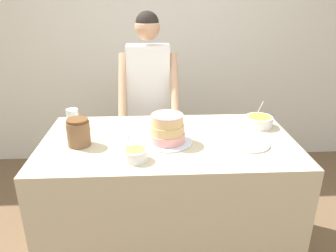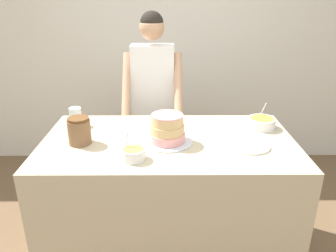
{
  "view_description": "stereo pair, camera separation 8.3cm",
  "coord_description": "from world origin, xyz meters",
  "px_view_note": "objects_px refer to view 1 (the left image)",
  "views": [
    {
      "loc": [
        -0.1,
        -1.46,
        1.78
      ],
      "look_at": [
        -0.0,
        0.4,
        1.02
      ],
      "focal_mm": 35.0,
      "sensor_mm": 36.0,
      "label": 1
    },
    {
      "loc": [
        -0.01,
        -1.46,
        1.78
      ],
      "look_at": [
        -0.0,
        0.4,
        1.02
      ],
      "focal_mm": 35.0,
      "sensor_mm": 36.0,
      "label": 2
    }
  ],
  "objects_px": {
    "frosting_bowl_orange": "(259,121)",
    "frosting_bowl_olive": "(135,154)",
    "person_baker": "(149,91)",
    "cake": "(167,130)",
    "drinking_glass": "(73,118)",
    "ceramic_plate": "(249,144)",
    "stoneware_jar": "(78,132)"
  },
  "relations": [
    {
      "from": "cake",
      "to": "frosting_bowl_olive",
      "type": "relative_size",
      "value": 2.16
    },
    {
      "from": "drinking_glass",
      "to": "ceramic_plate",
      "type": "height_order",
      "value": "drinking_glass"
    },
    {
      "from": "ceramic_plate",
      "to": "stoneware_jar",
      "type": "bearing_deg",
      "value": 177.33
    },
    {
      "from": "ceramic_plate",
      "to": "cake",
      "type": "bearing_deg",
      "value": 173.02
    },
    {
      "from": "frosting_bowl_orange",
      "to": "frosting_bowl_olive",
      "type": "bearing_deg",
      "value": -151.43
    },
    {
      "from": "person_baker",
      "to": "ceramic_plate",
      "type": "bearing_deg",
      "value": -54.2
    },
    {
      "from": "ceramic_plate",
      "to": "stoneware_jar",
      "type": "relative_size",
      "value": 1.48
    },
    {
      "from": "ceramic_plate",
      "to": "person_baker",
      "type": "bearing_deg",
      "value": 125.8
    },
    {
      "from": "person_baker",
      "to": "stoneware_jar",
      "type": "relative_size",
      "value": 9.69
    },
    {
      "from": "frosting_bowl_orange",
      "to": "frosting_bowl_olive",
      "type": "distance_m",
      "value": 0.96
    },
    {
      "from": "cake",
      "to": "stoneware_jar",
      "type": "xyz_separation_m",
      "value": [
        -0.54,
        -0.01,
        0.0
      ]
    },
    {
      "from": "frosting_bowl_orange",
      "to": "ceramic_plate",
      "type": "xyz_separation_m",
      "value": [
        -0.15,
        -0.29,
        -0.03
      ]
    },
    {
      "from": "frosting_bowl_orange",
      "to": "person_baker",
      "type": "bearing_deg",
      "value": 143.66
    },
    {
      "from": "drinking_glass",
      "to": "person_baker",
      "type": "bearing_deg",
      "value": 44.01
    },
    {
      "from": "person_baker",
      "to": "cake",
      "type": "height_order",
      "value": "person_baker"
    },
    {
      "from": "cake",
      "to": "frosting_bowl_orange",
      "type": "height_order",
      "value": "cake"
    },
    {
      "from": "ceramic_plate",
      "to": "stoneware_jar",
      "type": "height_order",
      "value": "stoneware_jar"
    },
    {
      "from": "cake",
      "to": "frosting_bowl_orange",
      "type": "bearing_deg",
      "value": 19.33
    },
    {
      "from": "person_baker",
      "to": "drinking_glass",
      "type": "xyz_separation_m",
      "value": [
        -0.52,
        -0.51,
        -0.04
      ]
    },
    {
      "from": "stoneware_jar",
      "to": "person_baker",
      "type": "bearing_deg",
      "value": 62.3
    },
    {
      "from": "frosting_bowl_orange",
      "to": "ceramic_plate",
      "type": "distance_m",
      "value": 0.33
    },
    {
      "from": "drinking_glass",
      "to": "frosting_bowl_orange",
      "type": "bearing_deg",
      "value": -2.6
    },
    {
      "from": "frosting_bowl_orange",
      "to": "drinking_glass",
      "type": "distance_m",
      "value": 1.29
    },
    {
      "from": "stoneware_jar",
      "to": "ceramic_plate",
      "type": "bearing_deg",
      "value": -2.67
    },
    {
      "from": "cake",
      "to": "drinking_glass",
      "type": "bearing_deg",
      "value": 155.85
    },
    {
      "from": "person_baker",
      "to": "frosting_bowl_orange",
      "type": "relative_size",
      "value": 8.94
    },
    {
      "from": "cake",
      "to": "frosting_bowl_orange",
      "type": "distance_m",
      "value": 0.69
    },
    {
      "from": "drinking_glass",
      "to": "stoneware_jar",
      "type": "xyz_separation_m",
      "value": [
        0.1,
        -0.3,
        0.02
      ]
    },
    {
      "from": "drinking_glass",
      "to": "stoneware_jar",
      "type": "distance_m",
      "value": 0.32
    },
    {
      "from": "person_baker",
      "to": "cake",
      "type": "distance_m",
      "value": 0.8
    },
    {
      "from": "frosting_bowl_olive",
      "to": "ceramic_plate",
      "type": "xyz_separation_m",
      "value": [
        0.69,
        0.17,
        -0.03
      ]
    },
    {
      "from": "drinking_glass",
      "to": "stoneware_jar",
      "type": "height_order",
      "value": "stoneware_jar"
    }
  ]
}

